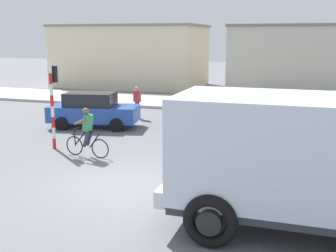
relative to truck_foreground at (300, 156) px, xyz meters
The scene contains 10 objects.
ground_plane 5.28m from the truck_foreground, 160.88° to the left, with size 120.00×120.00×0.00m, color slate.
sidewalk_far 17.16m from the truck_foreground, 106.07° to the left, with size 80.00×5.00×0.16m, color #ADADA8.
truck_foreground is the anchor object (origin of this frame).
cyclist 8.03m from the truck_foreground, 151.86° to the left, with size 1.73×0.51×1.72m.
traffic_light_pole 9.83m from the truck_foreground, 153.12° to the left, with size 0.24×0.43×3.20m.
car_red_near 11.87m from the truck_foreground, 89.51° to the left, with size 4.32×2.78×1.60m.
car_white_mid 12.40m from the truck_foreground, 138.09° to the left, with size 4.25×2.44×1.60m.
pedestrian_near_kerb 13.64m from the truck_foreground, 126.63° to the left, with size 0.34×0.22×1.62m.
building_corner_left 28.23m from the truck_foreground, 120.13° to the left, with size 11.92×7.19×5.03m.
building_mid_block 23.56m from the truck_foreground, 92.85° to the left, with size 8.69×6.35×4.93m.
Camera 1 is at (4.81, -10.57, 4.09)m, focal length 45.68 mm.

